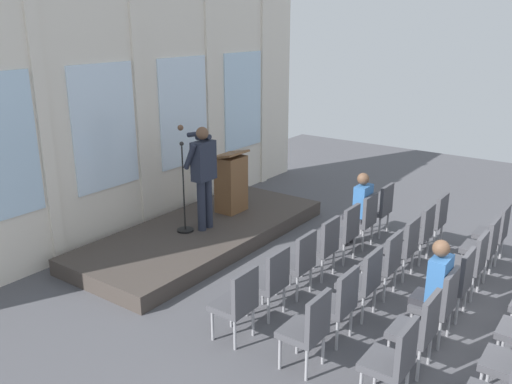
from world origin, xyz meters
The scene contains 28 objects.
rear_partition centered at (0.05, 6.85, 2.24)m, with size 9.37×0.14×4.52m.
stage_platform centered at (0.00, 5.56, 0.13)m, with size 4.76×2.00×0.26m, color #3F3833.
speaker centered at (-0.04, 5.49, 1.30)m, with size 0.52×0.69×1.77m.
mic_stand centered at (-0.32, 5.68, 0.60)m, with size 0.28×0.28×1.55m.
lectern centered at (0.94, 5.67, 0.82)m, with size 0.60×0.48×1.16m.
chair_r0_c0 centered at (-2.07, 3.19, 0.53)m, with size 0.46×0.44×0.94m.
chair_r0_c1 centered at (-1.38, 3.19, 0.53)m, with size 0.46×0.44×0.94m.
chair_r0_c2 centered at (-0.69, 3.19, 0.53)m, with size 0.46×0.44×0.94m.
chair_r0_c3 centered at (0.00, 3.19, 0.53)m, with size 0.46×0.44×0.94m.
chair_r0_c4 centered at (0.69, 3.19, 0.53)m, with size 0.46×0.44×0.94m.
chair_r0_c5 centered at (1.38, 3.19, 0.53)m, with size 0.46×0.44×0.94m.
audience_r0_c5 centered at (1.38, 3.28, 0.72)m, with size 0.36×0.39×1.30m.
chair_r0_c6 centered at (2.07, 3.19, 0.53)m, with size 0.46×0.44×0.94m.
chair_r1_c0 centered at (-2.07, 2.22, 0.53)m, with size 0.46×0.44×0.94m.
chair_r1_c1 centered at (-1.38, 2.22, 0.53)m, with size 0.46×0.44×0.94m.
chair_r1_c2 centered at (-0.69, 2.22, 0.53)m, with size 0.46×0.44×0.94m.
chair_r1_c3 centered at (0.00, 2.22, 0.53)m, with size 0.46×0.44×0.94m.
chair_r1_c4 centered at (0.69, 2.22, 0.53)m, with size 0.46×0.44×0.94m.
chair_r1_c5 centered at (1.38, 2.22, 0.53)m, with size 0.46×0.44×0.94m.
chair_r1_c6 centered at (2.07, 2.22, 0.53)m, with size 0.46×0.44×0.94m.
chair_r2_c0 centered at (-2.07, 1.26, 0.53)m, with size 0.46×0.44×0.94m.
chair_r2_c1 centered at (-1.38, 1.26, 0.53)m, with size 0.46×0.44×0.94m.
chair_r2_c2 centered at (-0.69, 1.26, 0.53)m, with size 0.46×0.44×0.94m.
audience_r2_c2 centered at (-0.69, 1.34, 0.72)m, with size 0.36×0.39×1.30m.
chair_r2_c3 centered at (0.00, 1.26, 0.53)m, with size 0.46×0.44×0.94m.
chair_r2_c4 centered at (0.69, 1.26, 0.53)m, with size 0.46×0.44×0.94m.
chair_r2_c5 centered at (1.38, 1.26, 0.53)m, with size 0.46×0.44×0.94m.
chair_r2_c6 centered at (2.07, 1.26, 0.53)m, with size 0.46×0.44×0.94m.
Camera 1 is at (-6.53, -0.28, 3.70)m, focal length 37.68 mm.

